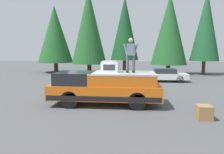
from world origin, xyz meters
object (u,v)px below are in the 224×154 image
pickup_truck (105,87)px  parked_car_white (164,75)px  wooden_crate (204,112)px  compressor_unit (110,67)px  person_on_truck_bed (131,54)px

pickup_truck → parked_car_white: pickup_truck is taller
pickup_truck → wooden_crate: bearing=-114.6°
pickup_truck → compressor_unit: size_ratio=6.60×
pickup_truck → compressor_unit: bearing=-62.2°
pickup_truck → wooden_crate: size_ratio=9.89×
compressor_unit → parked_car_white: size_ratio=0.20×
compressor_unit → parked_car_white: bearing=-25.6°
pickup_truck → person_on_truck_bed: (0.04, -1.26, 1.68)m
pickup_truck → compressor_unit: (0.12, -0.22, 1.05)m
person_on_truck_bed → parked_car_white: bearing=-19.3°
person_on_truck_bed → compressor_unit: bearing=85.9°
compressor_unit → person_on_truck_bed: bearing=-94.1°
person_on_truck_bed → wooden_crate: person_on_truck_bed is taller
parked_car_white → wooden_crate: (-10.35, -0.02, -0.30)m
pickup_truck → compressor_unit: compressor_unit is taller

